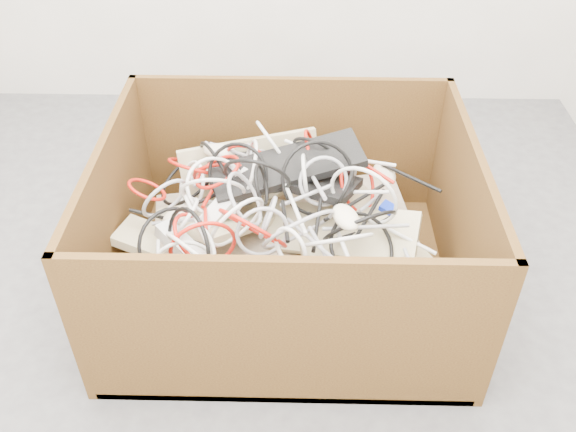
{
  "coord_description": "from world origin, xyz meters",
  "views": [
    {
      "loc": [
        0.15,
        -1.43,
        1.58
      ],
      "look_at": [
        0.11,
        0.14,
        0.3
      ],
      "focal_mm": 38.82,
      "sensor_mm": 36.0,
      "label": 1
    }
  ],
  "objects_px": {
    "power_strip_left": "(224,205)",
    "vga_plug": "(388,208)",
    "power_strip_right": "(193,256)",
    "cardboard_box": "(283,255)"
  },
  "relations": [
    {
      "from": "cardboard_box",
      "to": "power_strip_right",
      "type": "distance_m",
      "value": 0.39
    },
    {
      "from": "vga_plug",
      "to": "power_strip_left",
      "type": "bearing_deg",
      "value": -142.79
    },
    {
      "from": "power_strip_right",
      "to": "power_strip_left",
      "type": "bearing_deg",
      "value": 114.11
    },
    {
      "from": "power_strip_left",
      "to": "cardboard_box",
      "type": "bearing_deg",
      "value": -49.38
    },
    {
      "from": "vga_plug",
      "to": "cardboard_box",
      "type": "bearing_deg",
      "value": -145.66
    },
    {
      "from": "vga_plug",
      "to": "power_strip_right",
      "type": "bearing_deg",
      "value": -124.58
    },
    {
      "from": "power_strip_right",
      "to": "vga_plug",
      "type": "xyz_separation_m",
      "value": [
        0.59,
        0.21,
        0.02
      ]
    },
    {
      "from": "power_strip_left",
      "to": "power_strip_right",
      "type": "distance_m",
      "value": 0.21
    },
    {
      "from": "power_strip_left",
      "to": "vga_plug",
      "type": "height_order",
      "value": "power_strip_left"
    },
    {
      "from": "power_strip_left",
      "to": "vga_plug",
      "type": "distance_m",
      "value": 0.52
    }
  ]
}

